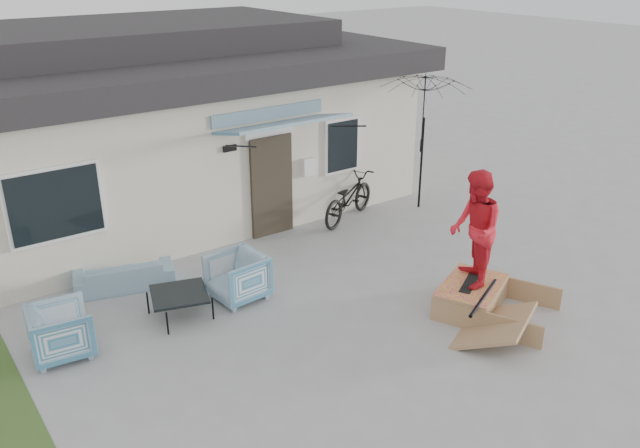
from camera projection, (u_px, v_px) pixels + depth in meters
ground at (374, 346)px, 9.82m from camera, size 90.00×90.00×0.00m
house at (153, 116)px, 15.04m from camera, size 10.80×8.49×4.10m
loveseat at (124, 270)px, 11.40m from camera, size 1.76×0.94×0.66m
armchair_left at (61, 329)px, 9.45m from camera, size 0.88×0.92×0.86m
armchair_right at (237, 275)px, 11.00m from camera, size 0.87×0.92×0.88m
coffee_table at (180, 305)px, 10.53m from camera, size 1.09×1.09×0.43m
bicycle at (348, 193)px, 14.15m from camera, size 2.07×1.39×1.25m
patio_umbrella at (423, 133)px, 14.42m from camera, size 2.42×2.33×2.20m
skate_ramp at (471, 296)px, 10.77m from camera, size 1.93×2.15×0.44m
skateboard at (470, 283)px, 10.69m from camera, size 0.73×0.51×0.05m
skater at (475, 228)px, 10.31m from camera, size 1.13×1.18×1.92m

